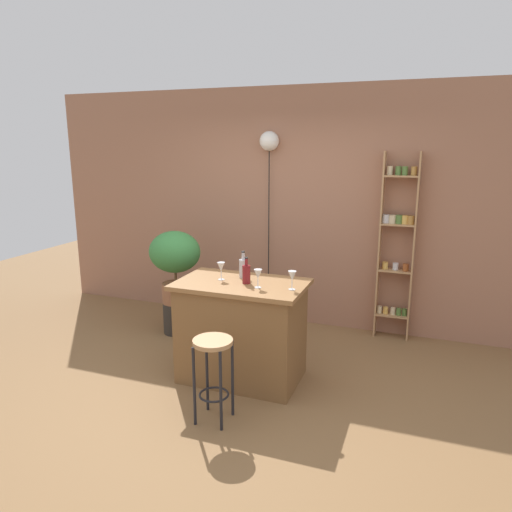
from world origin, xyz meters
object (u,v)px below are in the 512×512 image
spice_shelf (397,244)px  potted_plant (175,258)px  bar_stool (213,362)px  pendant_globe_light (269,144)px  bottle_soda_blue (246,274)px  wine_glass_center (292,276)px  wine_glass_right (258,275)px  wine_glass_left (221,267)px  plant_stool (177,317)px  bottle_wine_red (243,268)px

spice_shelf → potted_plant: bearing=-162.7°
bar_stool → pendant_globe_light: pendant_globe_light is taller
spice_shelf → bottle_soda_blue: (-1.18, -1.52, -0.06)m
spice_shelf → wine_glass_center: (-0.74, -1.56, -0.03)m
bar_stool → pendant_globe_light: (-0.32, 2.27, 1.65)m
pendant_globe_light → wine_glass_right: bearing=-74.3°
potted_plant → bottle_soda_blue: (1.18, -0.78, 0.13)m
wine_glass_left → potted_plant: bearing=140.6°
wine_glass_center → plant_stool: bearing=152.9°
wine_glass_center → wine_glass_left: bearing=174.4°
potted_plant → wine_glass_center: size_ratio=5.08×
spice_shelf → wine_glass_right: (-1.03, -1.61, -0.03)m
spice_shelf → bottle_soda_blue: size_ratio=8.65×
potted_plant → bottle_wine_red: potted_plant is taller
bar_stool → wine_glass_left: 0.97m
bar_stool → wine_glass_center: size_ratio=4.17×
bottle_soda_blue → bar_stool: bearing=-89.7°
bar_stool → potted_plant: (-1.18, 1.50, 0.39)m
wine_glass_left → bottle_wine_red: bearing=39.5°
bar_stool → wine_glass_center: wine_glass_center is taller
bottle_wine_red → bar_stool: bearing=-83.6°
wine_glass_left → wine_glass_center: size_ratio=1.00×
wine_glass_right → bar_stool: bearing=-102.4°
potted_plant → wine_glass_right: (1.32, -0.87, 0.15)m
potted_plant → bottle_soda_blue: 1.42m
wine_glass_right → pendant_globe_light: size_ratio=0.07×
plant_stool → potted_plant: 0.71m
spice_shelf → bottle_wine_red: 1.86m
plant_stool → potted_plant: (-0.00, 0.00, 0.71)m
spice_shelf → pendant_globe_light: (-1.49, 0.04, 1.07)m
wine_glass_left → pendant_globe_light: pendant_globe_light is taller
wine_glass_center → pendant_globe_light: size_ratio=0.07×
wine_glass_right → pendant_globe_light: bearing=105.7°
spice_shelf → bottle_wine_red: (-1.27, -1.35, -0.05)m
bottle_wine_red → wine_glass_left: 0.21m
bottle_wine_red → wine_glass_center: size_ratio=1.54×
pendant_globe_light → wine_glass_center: bearing=-64.7°
potted_plant → pendant_globe_light: (0.86, 0.77, 1.26)m
wine_glass_center → potted_plant: bearing=152.9°
bottle_soda_blue → wine_glass_center: 0.44m
spice_shelf → wine_glass_center: bearing=-115.5°
wine_glass_left → plant_stool: bearing=140.6°
wine_glass_center → bar_stool: bearing=-122.2°
plant_stool → bottle_soda_blue: (1.18, -0.78, 0.84)m
bar_stool → wine_glass_center: 0.98m
wine_glass_center → pendant_globe_light: pendant_globe_light is taller
wine_glass_right → wine_glass_left: bearing=163.6°
bottle_wine_red → spice_shelf: bearing=46.8°
bar_stool → spice_shelf: size_ratio=0.33×
bottle_soda_blue → pendant_globe_light: 1.95m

